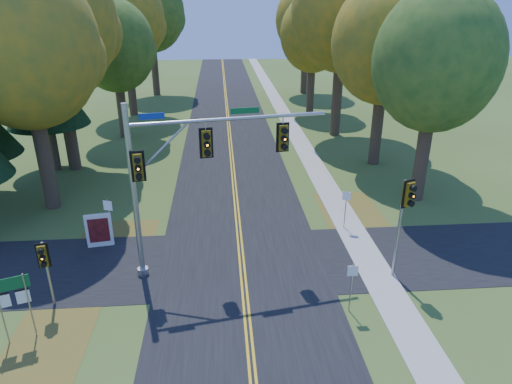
{
  "coord_description": "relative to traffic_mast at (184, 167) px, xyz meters",
  "views": [
    {
      "loc": [
        -0.83,
        -17.02,
        11.9
      ],
      "look_at": [
        0.79,
        3.15,
        3.2
      ],
      "focal_mm": 32.0,
      "sensor_mm": 36.0,
      "label": 1
    }
  ],
  "objects": [
    {
      "name": "ground",
      "position": [
        2.47,
        -1.63,
        -5.16
      ],
      "size": [
        160.0,
        160.0,
        0.0
      ],
      "primitive_type": "plane",
      "color": "#3E551E",
      "rests_on": "ground"
    },
    {
      "name": "road_cross",
      "position": [
        2.47,
        0.37,
        -5.15
      ],
      "size": [
        60.0,
        6.0,
        0.02
      ],
      "primitive_type": "cube",
      "color": "black",
      "rests_on": "ground"
    },
    {
      "name": "tree_e_d",
      "position": [
        11.73,
        31.24,
        3.08
      ],
      "size": [
        7.0,
        7.0,
        12.32
      ],
      "color": "#38281C",
      "rests_on": "ground"
    },
    {
      "name": "pine_c",
      "position": [
        -10.53,
        14.37,
        4.54
      ],
      "size": [
        5.6,
        5.6,
        20.56
      ],
      "color": "#38281C",
      "rests_on": "ground"
    },
    {
      "name": "leaf_patch_w_near",
      "position": [
        -4.03,
        2.37,
        -5.15
      ],
      "size": [
        4.0,
        6.0,
        0.0
      ],
      "primitive_type": "cube",
      "color": "brown",
      "rests_on": "ground"
    },
    {
      "name": "tree_w_a",
      "position": [
        -8.66,
        7.75,
        4.33
      ],
      "size": [
        8.0,
        8.0,
        14.15
      ],
      "color": "#38281C",
      "rests_on": "ground"
    },
    {
      "name": "route_sign_cluster",
      "position": [
        -6.04,
        -4.37,
        -3.19
      ],
      "size": [
        1.23,
        0.48,
        2.78
      ],
      "rotation": [
        0.0,
        0.0,
        0.35
      ],
      "color": "gray",
      "rests_on": "ground"
    },
    {
      "name": "tree_e_a",
      "position": [
        14.03,
        7.14,
        3.38
      ],
      "size": [
        7.2,
        7.2,
        12.73
      ],
      "color": "#38281C",
      "rests_on": "ground"
    },
    {
      "name": "centerline_left",
      "position": [
        2.37,
        -1.63,
        -5.13
      ],
      "size": [
        0.1,
        160.0,
        0.01
      ],
      "primitive_type": "cube",
      "color": "gold",
      "rests_on": "road_main"
    },
    {
      "name": "tree_e_c",
      "position": [
        12.35,
        22.06,
        5.51
      ],
      "size": [
        8.8,
        8.8,
        15.79
      ],
      "color": "#38281C",
      "rests_on": "ground"
    },
    {
      "name": "reg_sign_e_south",
      "position": [
        6.67,
        -3.72,
        -3.62
      ],
      "size": [
        0.43,
        0.06,
        2.25
      ],
      "rotation": [
        0.0,
        0.0,
        0.0
      ],
      "color": "gray",
      "rests_on": "ground"
    },
    {
      "name": "sidewalk_east",
      "position": [
        8.67,
        -1.63,
        -5.13
      ],
      "size": [
        1.6,
        160.0,
        0.06
      ],
      "primitive_type": "cube",
      "color": "#9E998E",
      "rests_on": "ground"
    },
    {
      "name": "tree_w_b",
      "position": [
        -9.26,
        14.66,
        5.21
      ],
      "size": [
        8.6,
        8.6,
        15.38
      ],
      "color": "#38281C",
      "rests_on": "ground"
    },
    {
      "name": "leaf_patch_e",
      "position": [
        9.27,
        4.37,
        -5.15
      ],
      "size": [
        3.5,
        8.0,
        0.0
      ],
      "primitive_type": "cube",
      "color": "brown",
      "rests_on": "ground"
    },
    {
      "name": "road_main",
      "position": [
        2.47,
        -1.63,
        -5.15
      ],
      "size": [
        8.0,
        160.0,
        0.02
      ],
      "primitive_type": "cube",
      "color": "black",
      "rests_on": "ground"
    },
    {
      "name": "ped_signal_pole",
      "position": [
        -5.5,
        -2.5,
        -2.88
      ],
      "size": [
        0.48,
        0.56,
        3.06
      ],
      "rotation": [
        0.0,
        0.0,
        0.18
      ],
      "color": "#919599",
      "rests_on": "ground"
    },
    {
      "name": "tree_e_e",
      "position": [
        12.94,
        41.95,
        4.04
      ],
      "size": [
        7.8,
        7.8,
        13.74
      ],
      "color": "#38281C",
      "rests_on": "ground"
    },
    {
      "name": "tree_w_c",
      "position": [
        -7.07,
        22.84,
        2.79
      ],
      "size": [
        6.8,
        6.8,
        11.91
      ],
      "color": "#38281C",
      "rests_on": "ground"
    },
    {
      "name": "traffic_mast",
      "position": [
        0.0,
        0.0,
        0.0
      ],
      "size": [
        8.72,
        2.06,
        8.02
      ],
      "rotation": [
        0.0,
        0.0,
        0.17
      ],
      "color": "#9B9FA3",
      "rests_on": "ground"
    },
    {
      "name": "east_signal_pole",
      "position": [
        9.43,
        -1.55,
        -1.46
      ],
      "size": [
        0.54,
        0.65,
        4.87
      ],
      "rotation": [
        0.0,
        0.0,
        0.37
      ],
      "color": "gray",
      "rests_on": "ground"
    },
    {
      "name": "leaf_patch_w_far",
      "position": [
        -5.03,
        -4.63,
        -5.15
      ],
      "size": [
        3.0,
        5.0,
        0.0
      ],
      "primitive_type": "cube",
      "color": "brown",
      "rests_on": "ground"
    },
    {
      "name": "centerline_right",
      "position": [
        2.57,
        -1.63,
        -5.13
      ],
      "size": [
        0.1,
        160.0,
        0.01
      ],
      "primitive_type": "cube",
      "color": "gold",
      "rests_on": "road_main"
    },
    {
      "name": "reg_sign_e_north",
      "position": [
        8.32,
        3.43,
        -3.59
      ],
      "size": [
        0.43,
        0.13,
        2.29
      ],
      "rotation": [
        0.0,
        0.0,
        -0.22
      ],
      "color": "gray",
      "rests_on": "ground"
    },
    {
      "name": "tree_w_d",
      "position": [
        -7.66,
        31.55,
        4.62
      ],
      "size": [
        8.2,
        8.2,
        14.56
      ],
      "color": "#38281C",
      "rests_on": "ground"
    },
    {
      "name": "info_kiosk",
      "position": [
        -4.71,
        2.53,
        -4.25
      ],
      "size": [
        1.32,
        0.38,
        1.81
      ],
      "rotation": [
        0.0,
        0.0,
        0.15
      ],
      "color": "silver",
      "rests_on": "ground"
    },
    {
      "name": "tree_e_b",
      "position": [
        13.43,
        13.95,
        3.74
      ],
      "size": [
        7.6,
        7.6,
        13.33
      ],
      "color": "#38281C",
      "rests_on": "ground"
    },
    {
      "name": "tree_w_e",
      "position": [
        -6.46,
        42.46,
        4.92
      ],
      "size": [
        8.4,
        8.4,
        14.97
      ],
      "color": "#38281C",
      "rests_on": "ground"
    },
    {
      "name": "reg_sign_w",
      "position": [
        -4.16,
        2.76,
        -3.43
      ],
      "size": [
        0.47,
        0.19,
        2.53
      ],
      "rotation": [
        0.0,
        0.0,
        -0.34
      ],
      "color": "gray",
      "rests_on": "ground"
    }
  ]
}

